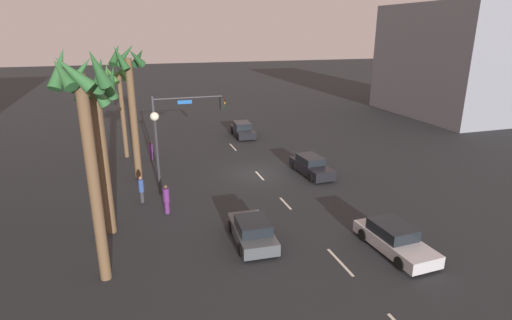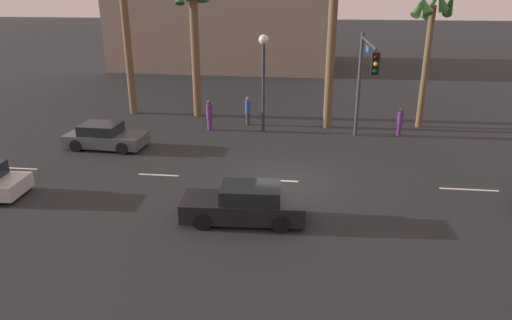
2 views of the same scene
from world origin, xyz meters
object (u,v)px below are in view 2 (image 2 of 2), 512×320
object	(u,v)px
streetlamp	(264,64)
palm_tree_0	(193,19)
pedestrian_2	(400,121)
palm_tree_2	(124,2)
pedestrian_1	(210,114)
car_0	(105,137)
car_3	(245,204)
pedestrian_0	(248,110)
palm_tree_3	(334,11)
traffic_signal	(365,72)
palm_tree_1	(432,23)

from	to	relation	value
streetlamp	palm_tree_0	xyz separation A→B (m)	(-4.70, 2.94, 2.21)
pedestrian_2	palm_tree_2	distance (m)	18.40
pedestrian_1	palm_tree_0	xyz separation A→B (m)	(-1.50, 3.08, 5.22)
car_0	palm_tree_0	xyz separation A→B (m)	(3.31, 6.98, 5.57)
car_3	streetlamp	world-z (taller)	streetlamp
car_3	pedestrian_1	xyz separation A→B (m)	(-3.74, 11.19, 0.31)
pedestrian_0	palm_tree_3	bearing A→B (deg)	0.96
car_3	palm_tree_3	xyz separation A→B (m)	(3.30, 12.64, 6.12)
car_0	palm_tree_2	distance (m)	9.77
car_3	pedestrian_2	distance (m)	13.56
streetlamp	palm_tree_0	size ratio (longest dim) A/B	0.62
traffic_signal	palm_tree_0	size ratio (longest dim) A/B	0.64
traffic_signal	pedestrian_1	bearing A→B (deg)	166.20
car_0	pedestrian_2	world-z (taller)	pedestrian_2
car_3	palm_tree_1	bearing A→B (deg)	56.79
car_3	palm_tree_2	world-z (taller)	palm_tree_2
palm_tree_1	palm_tree_3	size ratio (longest dim) A/B	0.83
streetlamp	pedestrian_2	bearing A→B (deg)	0.63
car_0	pedestrian_2	bearing A→B (deg)	14.60
traffic_signal	pedestrian_2	xyz separation A→B (m)	(2.45, 2.34, -3.12)
pedestrian_1	palm_tree_2	size ratio (longest dim) A/B	0.18
streetlamp	palm_tree_3	xyz separation A→B (m)	(3.84, 1.30, 2.80)
car_3	traffic_signal	bearing A→B (deg)	61.87
palm_tree_0	pedestrian_0	bearing A→B (deg)	-25.47
car_3	palm_tree_1	size ratio (longest dim) A/B	0.56
car_0	palm_tree_1	distance (m)	19.31
palm_tree_1	palm_tree_3	bearing A→B (deg)	-170.68
pedestrian_1	palm_tree_3	xyz separation A→B (m)	(7.03, 1.45, 5.81)
pedestrian_1	palm_tree_0	size ratio (longest dim) A/B	0.20
streetlamp	palm_tree_1	distance (m)	9.91
traffic_signal	pedestrian_0	size ratio (longest dim) A/B	3.27
palm_tree_0	palm_tree_2	distance (m)	4.59
car_0	car_3	distance (m)	11.23
pedestrian_1	car_0	bearing A→B (deg)	-141.00
palm_tree_2	pedestrian_1	bearing A→B (deg)	-28.66
pedestrian_1	palm_tree_0	distance (m)	6.25
pedestrian_2	palm_tree_1	distance (m)	5.90
palm_tree_3	pedestrian_1	bearing A→B (deg)	-168.37
palm_tree_3	palm_tree_0	bearing A→B (deg)	169.15
pedestrian_0	palm_tree_1	distance (m)	11.76
car_3	palm_tree_2	xyz separation A→B (m)	(-9.72, 14.46, 6.50)
palm_tree_3	car_3	bearing A→B (deg)	-104.63
car_0	streetlamp	bearing A→B (deg)	26.80
car_0	streetlamp	distance (m)	9.57
palm_tree_1	streetlamp	bearing A→B (deg)	-166.75
pedestrian_1	palm_tree_1	size ratio (longest dim) A/B	0.22
pedestrian_2	palm_tree_2	world-z (taller)	palm_tree_2
car_3	streetlamp	size ratio (longest dim) A/B	0.81
pedestrian_2	palm_tree_0	distance (m)	13.92
pedestrian_0	palm_tree_0	world-z (taller)	palm_tree_0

